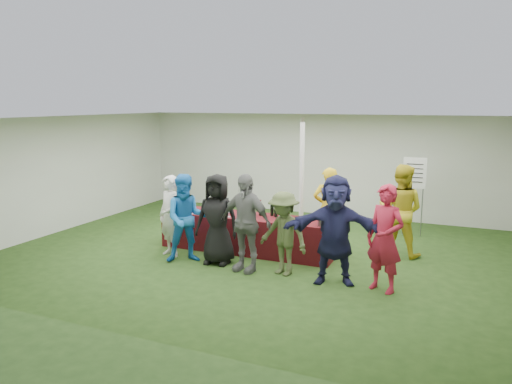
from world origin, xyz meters
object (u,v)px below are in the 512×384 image
at_px(staff_pourer, 328,209).
at_px(customer_0, 170,216).
at_px(customer_5, 335,230).
at_px(wine_list_sign, 414,179).
at_px(customer_6, 385,238).
at_px(serving_table, 247,233).
at_px(customer_4, 284,233).
at_px(staff_back, 400,210).
at_px(customer_2, 217,219).
at_px(customer_3, 245,223).
at_px(customer_1, 187,218).
at_px(dump_bucket, 324,221).

xyz_separation_m(staff_pourer, customer_0, (-2.75, -1.64, -0.05)).
bearing_deg(customer_5, wine_list_sign, 62.50).
bearing_deg(customer_6, staff_pourer, 150.14).
relative_size(serving_table, staff_pourer, 2.09).
bearing_deg(wine_list_sign, customer_0, -140.75).
relative_size(customer_4, customer_5, 0.81).
relative_size(wine_list_sign, customer_0, 1.12).
relative_size(customer_5, customer_6, 1.05).
distance_m(serving_table, staff_pourer, 1.74).
relative_size(staff_back, customer_2, 1.07).
xyz_separation_m(customer_0, customer_6, (4.19, -0.23, 0.07)).
bearing_deg(customer_3, customer_5, 9.99).
relative_size(wine_list_sign, customer_1, 1.06).
distance_m(customer_1, customer_6, 3.70).
height_order(staff_back, customer_1, staff_back).
xyz_separation_m(staff_back, customer_3, (-2.43, -2.06, -0.02)).
bearing_deg(serving_table, customer_6, -20.54).
bearing_deg(customer_5, customer_3, 166.65).
bearing_deg(customer_6, customer_1, -158.17).
xyz_separation_m(dump_bucket, staff_pourer, (-0.19, 1.00, 0.02)).
relative_size(staff_pourer, customer_3, 0.97).
bearing_deg(customer_6, customer_2, -160.82).
relative_size(dump_bucket, staff_pourer, 0.14).
distance_m(customer_0, customer_5, 3.38).
relative_size(wine_list_sign, staff_pourer, 1.05).
bearing_deg(customer_0, wine_list_sign, 63.36).
distance_m(serving_table, wine_list_sign, 4.04).
relative_size(wine_list_sign, customer_4, 1.20).
height_order(dump_bucket, wine_list_sign, wine_list_sign).
bearing_deg(customer_6, wine_list_sign, 112.01).
bearing_deg(customer_3, customer_0, -178.25).
distance_m(dump_bucket, customer_2, 1.99).
bearing_deg(customer_1, wine_list_sign, 10.76).
distance_m(wine_list_sign, customer_3, 4.47).
distance_m(serving_table, customer_6, 3.16).
height_order(serving_table, customer_4, customer_4).
relative_size(staff_pourer, customer_0, 1.07).
bearing_deg(serving_table, staff_pourer, 27.76).
bearing_deg(dump_bucket, staff_back, 44.35).
bearing_deg(customer_4, wine_list_sign, 80.20).
relative_size(customer_3, customer_6, 1.02).
relative_size(dump_bucket, customer_5, 0.13).
bearing_deg(staff_back, customer_0, 32.29).
relative_size(customer_0, customer_1, 0.95).
relative_size(dump_bucket, customer_4, 0.16).
xyz_separation_m(customer_0, customer_2, (1.07, -0.05, 0.05)).
bearing_deg(customer_2, customer_0, 172.72).
bearing_deg(customer_5, customer_1, 165.45).
xyz_separation_m(wine_list_sign, staff_pourer, (-1.48, -1.82, -0.45)).
relative_size(dump_bucket, customer_2, 0.14).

